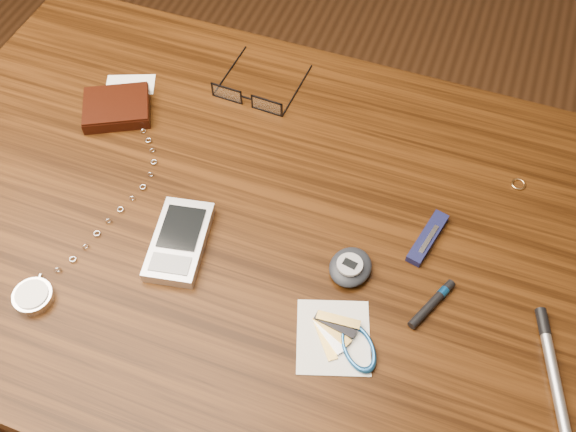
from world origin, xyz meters
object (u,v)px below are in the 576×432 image
wallet_and_card (117,107)px  pda_phone (179,241)px  silver_pen (551,361)px  notepad_keys (346,341)px  pocket_watch (39,289)px  desk (245,254)px  pocket_knife (428,238)px  pedometer (350,267)px  eyeglasses (249,97)px

wallet_and_card → pda_phone: (0.19, -0.18, -0.00)m
silver_pen → notepad_keys: bearing=-166.1°
wallet_and_card → pocket_watch: wallet_and_card is taller
pda_phone → notepad_keys: bearing=-13.0°
desk → notepad_keys: notepad_keys is taller
wallet_and_card → pocket_watch: 0.31m
pocket_knife → pda_phone: bearing=-158.5°
wallet_and_card → pocket_watch: (0.06, -0.31, -0.00)m
wallet_and_card → pedometer: bearing=-19.4°
wallet_and_card → pocket_knife: (0.49, -0.06, -0.00)m
desk → notepad_keys: 0.25m
wallet_and_card → silver_pen: (0.66, -0.18, -0.00)m
wallet_and_card → desk: bearing=-24.1°
eyeglasses → wallet_and_card: bearing=-154.0°
eyeglasses → pocket_watch: (-0.12, -0.39, -0.01)m
pedometer → silver_pen: 0.26m
wallet_and_card → pocket_knife: size_ratio=1.69×
pda_phone → pedometer: 0.22m
pocket_knife → desk: bearing=-169.2°
eyeglasses → pedometer: 0.33m
pocket_watch → pedometer: size_ratio=4.95×
eyeglasses → notepad_keys: bearing=-51.8°
desk → silver_pen: silver_pen is taller
notepad_keys → pocket_knife: pocket_knife is taller
notepad_keys → pocket_watch: bearing=-169.9°
desk → pedometer: size_ratio=14.67×
desk → wallet_and_card: (-0.25, 0.11, 0.11)m
desk → pocket_watch: 0.29m
pocket_watch → notepad_keys: 0.38m
desk → pocket_watch: (-0.19, -0.19, 0.11)m
desk → pocket_knife: size_ratio=11.14×
notepad_keys → silver_pen: 0.24m
silver_pen → eyeglasses: bearing=151.0°
wallet_and_card → pda_phone: size_ratio=1.14×
eyeglasses → notepad_keys: (0.26, -0.33, -0.01)m
pocket_watch → eyeglasses: bearing=73.1°
wallet_and_card → pocket_knife: wallet_and_card is taller
eyeglasses → pedometer: size_ratio=1.86×
wallet_and_card → silver_pen: bearing=-15.3°
wallet_and_card → notepad_keys: wallet_and_card is taller
wallet_and_card → notepad_keys: size_ratio=1.21×
wallet_and_card → eyeglasses: (0.18, 0.09, 0.00)m
pedometer → silver_pen: size_ratio=0.44×
pda_phone → pocket_knife: size_ratio=1.48×
wallet_and_card → eyeglasses: 0.20m
pda_phone → notepad_keys: size_ratio=1.06×
pedometer → silver_pen: bearing=-8.5°
notepad_keys → silver_pen: (0.23, 0.06, 0.00)m
silver_pen → pocket_watch: bearing=-168.5°
wallet_and_card → eyeglasses: eyeglasses is taller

